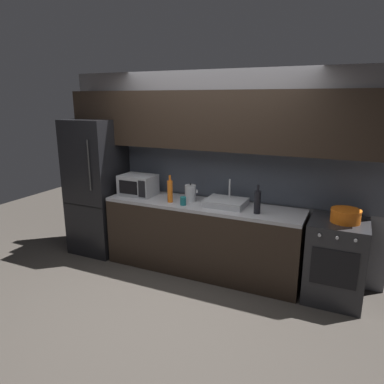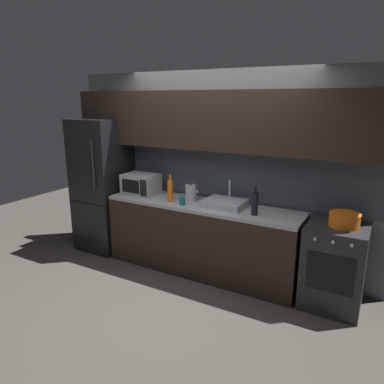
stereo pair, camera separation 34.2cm
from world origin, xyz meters
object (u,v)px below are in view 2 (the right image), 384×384
(microwave, at_px, (141,184))
(oven_range, at_px, (334,266))
(mug_teal, at_px, (182,201))
(refrigerator, at_px, (103,185))
(wine_bottle_orange, at_px, (170,191))
(cooking_pot, at_px, (344,220))
(kettle, at_px, (191,193))
(wine_bottle_dark, at_px, (255,203))

(microwave, bearing_deg, oven_range, -0.45)
(microwave, relative_size, mug_teal, 4.45)
(refrigerator, height_order, oven_range, refrigerator)
(wine_bottle_orange, relative_size, mug_teal, 3.31)
(microwave, relative_size, wine_bottle_orange, 1.34)
(wine_bottle_orange, height_order, cooking_pot, wine_bottle_orange)
(refrigerator, xyz_separation_m, mug_teal, (1.44, -0.16, 0.01))
(wine_bottle_orange, bearing_deg, oven_range, 3.25)
(kettle, xyz_separation_m, wine_bottle_dark, (0.90, -0.15, 0.03))
(kettle, distance_m, mug_teal, 0.22)
(refrigerator, distance_m, wine_bottle_dark, 2.34)
(refrigerator, bearing_deg, kettle, 1.98)
(kettle, relative_size, mug_teal, 2.20)
(wine_bottle_dark, distance_m, cooking_pot, 0.92)
(wine_bottle_dark, bearing_deg, wine_bottle_orange, -179.29)
(refrigerator, distance_m, oven_range, 3.24)
(oven_range, relative_size, wine_bottle_orange, 2.63)
(mug_teal, bearing_deg, refrigerator, 173.53)
(wine_bottle_dark, relative_size, wine_bottle_orange, 0.96)
(kettle, bearing_deg, wine_bottle_orange, -141.51)
(wine_bottle_orange, relative_size, cooking_pot, 1.12)
(oven_range, relative_size, kettle, 3.95)
(wine_bottle_orange, bearing_deg, refrigerator, 174.78)
(oven_range, distance_m, wine_bottle_dark, 1.05)
(wine_bottle_orange, distance_m, cooking_pot, 2.02)
(mug_teal, bearing_deg, wine_bottle_dark, 4.11)
(refrigerator, relative_size, mug_teal, 18.22)
(kettle, bearing_deg, microwave, -177.63)
(refrigerator, relative_size, kettle, 8.27)
(refrigerator, height_order, kettle, refrigerator)
(oven_range, relative_size, cooking_pot, 2.95)
(oven_range, height_order, kettle, kettle)
(wine_bottle_orange, bearing_deg, wine_bottle_dark, 0.71)
(kettle, relative_size, wine_bottle_dark, 0.69)
(microwave, relative_size, cooking_pot, 1.51)
(microwave, distance_m, mug_teal, 0.79)
(wine_bottle_orange, bearing_deg, microwave, 166.70)
(kettle, relative_size, wine_bottle_orange, 0.67)
(wine_bottle_orange, height_order, mug_teal, wine_bottle_orange)
(kettle, xyz_separation_m, mug_teal, (0.00, -0.21, -0.05))
(kettle, bearing_deg, mug_teal, -89.63)
(microwave, xyz_separation_m, wine_bottle_orange, (0.56, -0.13, 0.01))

